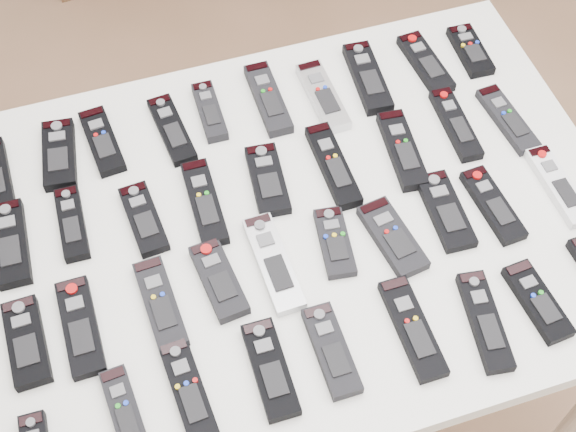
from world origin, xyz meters
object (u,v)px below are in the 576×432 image
object	(u,v)px
remote_13	(205,203)
remote_31	(189,391)
remote_25	(392,237)
remote_16	(402,150)
remote_9	(470,51)
table	(288,239)
remote_19	(27,342)
remote_6	(323,97)
remote_21	(160,304)
remote_36	(537,301)
remote_8	(425,63)
remote_12	(144,219)
remote_22	(219,280)
remote_18	(507,119)
remote_4	(210,112)
remote_10	(11,243)
remote_1	(59,155)
remote_32	(270,369)
remote_17	(456,124)
remote_35	(485,321)
remote_34	(412,328)
remote_20	(80,327)
remote_2	(102,141)
remote_27	(493,205)
remote_23	(273,263)
remote_26	(445,211)
remote_30	(125,412)
remote_24	(335,242)
remote_28	(558,186)
remote_15	(333,166)
remote_7	(368,78)
remote_5	(268,99)
remote_3	(172,130)
remote_14	(268,180)
remote_11	(72,224)

from	to	relation	value
remote_13	remote_31	xyz separation A→B (m)	(-0.12, -0.35, -0.00)
remote_25	remote_16	bearing A→B (deg)	54.41
remote_9	remote_25	size ratio (longest dim) A/B	0.88
table	remote_19	distance (m)	0.51
remote_6	remote_21	size ratio (longest dim) A/B	1.04
remote_9	remote_36	size ratio (longest dim) A/B	0.92
remote_8	remote_16	distance (m)	0.25
remote_12	remote_22	world-z (taller)	remote_22
remote_18	remote_19	xyz separation A→B (m)	(-0.99, -0.20, 0.00)
table	remote_4	size ratio (longest dim) A/B	8.34
remote_4	remote_10	bearing A→B (deg)	-153.75
remote_1	remote_32	bearing A→B (deg)	-57.81
remote_4	remote_22	world-z (taller)	remote_22
remote_17	remote_36	size ratio (longest dim) A/B	1.17
remote_10	remote_31	distance (m)	0.44
remote_9	remote_35	world-z (taller)	remote_35
remote_17	remote_34	world-z (taller)	same
remote_17	remote_25	size ratio (longest dim) A/B	1.12
remote_20	remote_2	bearing A→B (deg)	73.96
remote_8	remote_35	distance (m)	0.61
remote_8	remote_21	world-z (taller)	same
remote_27	remote_22	bearing A→B (deg)	176.03
remote_17	remote_31	size ratio (longest dim) A/B	1.00
table	remote_23	xyz separation A→B (m)	(-0.05, -0.08, 0.07)
remote_17	remote_35	size ratio (longest dim) A/B	0.98
remote_18	remote_26	distance (m)	0.27
remote_6	remote_13	distance (m)	0.35
remote_12	remote_30	bearing A→B (deg)	-111.35
remote_4	remote_12	distance (m)	0.28
remote_6	remote_19	xyz separation A→B (m)	(-0.65, -0.37, 0.00)
remote_24	remote_28	xyz separation A→B (m)	(0.45, -0.01, 0.00)
remote_22	remote_30	world-z (taller)	remote_22
remote_6	remote_16	world-z (taller)	same
remote_8	remote_27	size ratio (longest dim) A/B	1.02
remote_15	remote_19	world-z (taller)	same
remote_26	remote_36	distance (m)	0.24
remote_7	remote_5	bearing A→B (deg)	-177.62
remote_3	remote_19	distance (m)	0.51
remote_13	remote_16	size ratio (longest dim) A/B	1.01
remote_3	remote_21	size ratio (longest dim) A/B	0.99
remote_13	remote_24	distance (m)	0.26
remote_6	remote_10	xyz separation A→B (m)	(-0.66, -0.16, 0.00)
remote_2	remote_14	bearing A→B (deg)	-39.41
remote_5	remote_24	world-z (taller)	remote_5
remote_11	remote_36	bearing A→B (deg)	-27.43
remote_19	remote_27	world-z (taller)	remote_19
remote_2	remote_11	world-z (taller)	remote_11
remote_24	remote_27	size ratio (longest dim) A/B	0.84
remote_5	remote_21	xyz separation A→B (m)	(-0.32, -0.40, -0.00)
remote_8	remote_12	xyz separation A→B (m)	(-0.66, -0.21, 0.00)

